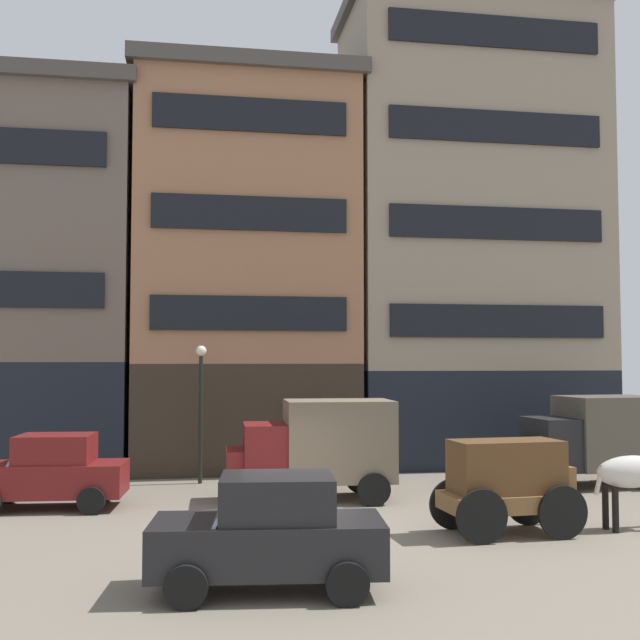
# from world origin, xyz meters

# --- Properties ---
(ground_plane) EXTENTS (120.00, 120.00, 0.00)m
(ground_plane) POSITION_xyz_m (0.00, 0.00, 0.00)
(ground_plane) COLOR slate
(building_far_left) EXTENTS (8.36, 5.85, 12.95)m
(building_far_left) POSITION_xyz_m (-8.35, 10.07, 6.52)
(building_far_left) COLOR black
(building_far_left) RESTS_ON ground_plane
(building_center_left) EXTENTS (7.94, 5.85, 13.70)m
(building_center_left) POSITION_xyz_m (-0.55, 10.07, 6.90)
(building_center_left) COLOR #33281E
(building_center_left) RESTS_ON ground_plane
(building_center_right) EXTENTS (9.46, 5.85, 17.10)m
(building_center_right) POSITION_xyz_m (7.80, 10.07, 8.59)
(building_center_right) COLOR black
(building_center_right) RESTS_ON ground_plane
(cargo_wagon) EXTENTS (3.00, 1.70, 1.98)m
(cargo_wagon) POSITION_xyz_m (4.32, -1.42, 1.15)
(cargo_wagon) COLOR brown
(cargo_wagon) RESTS_ON ground_plane
(draft_horse) EXTENTS (2.35, 0.72, 2.30)m
(draft_horse) POSITION_xyz_m (7.27, -1.42, 1.27)
(draft_horse) COLOR beige
(draft_horse) RESTS_ON ground_plane
(delivery_truck_near) EXTENTS (4.45, 2.37, 2.62)m
(delivery_truck_near) POSITION_xyz_m (9.22, 3.91, 1.42)
(delivery_truck_near) COLOR black
(delivery_truck_near) RESTS_ON ground_plane
(delivery_truck_far) EXTENTS (4.40, 2.24, 2.62)m
(delivery_truck_far) POSITION_xyz_m (0.92, 3.08, 1.42)
(delivery_truck_far) COLOR maroon
(delivery_truck_far) RESTS_ON ground_plane
(sedan_dark) EXTENTS (3.84, 2.15, 1.83)m
(sedan_dark) POSITION_xyz_m (-1.05, -4.52, 0.91)
(sedan_dark) COLOR black
(sedan_dark) RESTS_ON ground_plane
(sedan_light) EXTENTS (3.80, 2.06, 1.83)m
(sedan_light) POSITION_xyz_m (-5.78, 3.04, 0.91)
(sedan_light) COLOR maroon
(sedan_light) RESTS_ON ground_plane
(streetlamp_curbside) EXTENTS (0.32, 0.32, 4.12)m
(streetlamp_curbside) POSITION_xyz_m (-2.09, 6.37, 2.67)
(streetlamp_curbside) COLOR black
(streetlamp_curbside) RESTS_ON ground_plane
(fire_hydrant_curbside) EXTENTS (0.24, 0.24, 0.83)m
(fire_hydrant_curbside) POSITION_xyz_m (2.15, 6.19, 0.43)
(fire_hydrant_curbside) COLOR maroon
(fire_hydrant_curbside) RESTS_ON ground_plane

